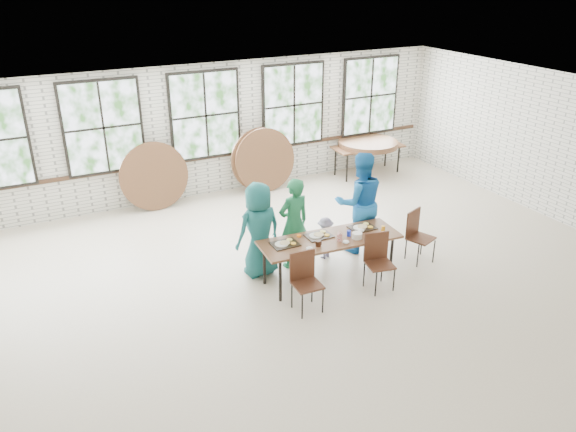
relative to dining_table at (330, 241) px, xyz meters
name	(u,v)px	position (x,y,z in m)	size (l,w,h in m)	color
room	(205,117)	(-0.53, 4.56, 1.14)	(12.00, 12.00, 12.00)	beige
dining_table	(330,241)	(0.00, 0.00, 0.00)	(2.45, 0.98, 0.74)	brown
chair_near_left	(305,276)	(-0.82, -0.63, -0.13)	(0.44, 0.42, 0.95)	#482718
chair_near_right	(378,256)	(0.55, -0.61, -0.13)	(0.49, 0.48, 0.95)	#482718
chair_spare	(417,231)	(1.72, -0.16, -0.13)	(0.54, 0.53, 0.95)	#482718
adult_teal	(259,230)	(-1.01, 0.65, 0.15)	(0.82, 0.53, 1.67)	#1C5F6C
adult_green	(294,223)	(-0.35, 0.65, 0.14)	(0.60, 0.39, 1.65)	#1C693E
toddler	(325,238)	(0.30, 0.65, -0.29)	(0.51, 0.29, 0.79)	#1E1440
adult_blue	(360,202)	(1.01, 0.65, 0.27)	(0.93, 0.72, 1.91)	#1969B4
storage_table	(368,148)	(3.55, 4.06, 0.00)	(1.84, 0.85, 0.74)	brown
tabletop_clutter	(335,236)	(0.08, -0.01, 0.08)	(1.97, 0.65, 0.11)	black
round_tops_stacked	(368,143)	(3.55, 4.06, 0.12)	(1.50, 1.50, 0.13)	brown
round_tops_leaning	(229,165)	(-0.14, 4.26, 0.05)	(4.10, 0.39, 1.49)	brown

